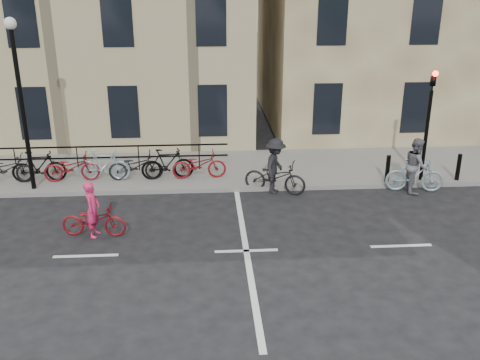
{
  "coord_description": "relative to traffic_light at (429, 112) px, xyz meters",
  "views": [
    {
      "loc": [
        -0.96,
        -11.97,
        6.43
      ],
      "look_at": [
        -0.01,
        2.18,
        1.1
      ],
      "focal_mm": 40.0,
      "sensor_mm": 36.0,
      "label": 1
    }
  ],
  "objects": [
    {
      "name": "cyclist_pink",
      "position": [
        -10.18,
        -3.2,
        -1.92
      ],
      "size": [
        1.77,
        0.79,
        1.53
      ],
      "rotation": [
        0.0,
        0.0,
        1.46
      ],
      "color": "maroon",
      "rests_on": "ground"
    },
    {
      "name": "cyclist_grey",
      "position": [
        -0.49,
        -0.64,
        -1.74
      ],
      "size": [
        1.89,
        0.96,
        1.77
      ],
      "rotation": [
        0.0,
        0.0,
        1.41
      ],
      "color": "#83A0AB",
      "rests_on": "ground"
    },
    {
      "name": "bollard_east",
      "position": [
        -1.2,
        -0.09,
        -1.85
      ],
      "size": [
        0.14,
        0.14,
        0.9
      ],
      "primitive_type": "cylinder",
      "color": "black",
      "rests_on": "sidewalk"
    },
    {
      "name": "cyclist_dark",
      "position": [
        -4.98,
        -0.44,
        -1.75
      ],
      "size": [
        2.12,
        1.43,
        1.79
      ],
      "rotation": [
        0.0,
        0.0,
        1.17
      ],
      "color": "black",
      "rests_on": "ground"
    },
    {
      "name": "traffic_light",
      "position": [
        0.0,
        0.0,
        0.0
      ],
      "size": [
        0.18,
        0.3,
        3.9
      ],
      "color": "black",
      "rests_on": "sidewalk"
    },
    {
      "name": "bollard_west",
      "position": [
        1.2,
        -0.09,
        -1.85
      ],
      "size": [
        0.14,
        0.14,
        0.9
      ],
      "primitive_type": "cylinder",
      "color": "black",
      "rests_on": "sidewalk"
    },
    {
      "name": "lamp_post",
      "position": [
        -12.7,
        0.06,
        1.04
      ],
      "size": [
        0.36,
        0.36,
        5.28
      ],
      "color": "black",
      "rests_on": "sidewalk"
    },
    {
      "name": "parked_bikes",
      "position": [
        -10.55,
        0.7,
        -1.81
      ],
      "size": [
        8.3,
        1.23,
        1.05
      ],
      "color": "black",
      "rests_on": "sidewalk"
    },
    {
      "name": "sidewalk",
      "position": [
        -10.2,
        1.66,
        -2.38
      ],
      "size": [
        46.0,
        4.0,
        0.15
      ],
      "primitive_type": "cube",
      "color": "slate",
      "rests_on": "ground"
    },
    {
      "name": "building_west",
      "position": [
        -15.2,
        8.66,
        2.7
      ],
      "size": [
        20.0,
        10.0,
        10.0
      ],
      "primitive_type": "cube",
      "color": "tan",
      "rests_on": "sidewalk"
    },
    {
      "name": "ground",
      "position": [
        -6.2,
        -4.34,
        -2.45
      ],
      "size": [
        120.0,
        120.0,
        0.0
      ],
      "primitive_type": "plane",
      "color": "black",
      "rests_on": "ground"
    }
  ]
}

